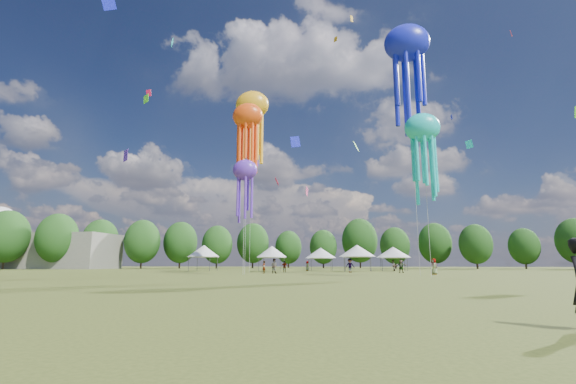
# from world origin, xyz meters

# --- Properties ---
(ground) EXTENTS (300.00, 300.00, 0.00)m
(ground) POSITION_xyz_m (0.00, 0.00, 0.00)
(ground) COLOR #384416
(ground) RESTS_ON ground
(spectator_near) EXTENTS (1.06, 0.94, 1.80)m
(spectator_near) POSITION_xyz_m (-6.11, 37.91, 0.90)
(spectator_near) COLOR gray
(spectator_near) RESTS_ON ground
(spectators_far) EXTENTS (20.64, 23.79, 1.88)m
(spectators_far) POSITION_xyz_m (4.87, 46.00, 0.88)
(spectators_far) COLOR gray
(spectators_far) RESTS_ON ground
(festival_tents) EXTENTS (36.60, 12.35, 4.24)m
(festival_tents) POSITION_xyz_m (-2.72, 54.61, 3.11)
(festival_tents) COLOR #47474C
(festival_tents) RESTS_ON ground
(show_kites) EXTENTS (25.65, 18.78, 28.43)m
(show_kites) POSITION_xyz_m (0.08, 34.50, 19.99)
(show_kites) COLOR #FD4B0F
(show_kites) RESTS_ON ground
(small_kites) EXTENTS (79.27, 58.83, 46.75)m
(small_kites) POSITION_xyz_m (1.57, 41.69, 30.36)
(small_kites) COLOR #FD4B0F
(small_kites) RESTS_ON ground
(treeline) EXTENTS (201.57, 95.24, 13.43)m
(treeline) POSITION_xyz_m (-3.87, 62.51, 6.54)
(treeline) COLOR #38281C
(treeline) RESTS_ON ground
(hangar) EXTENTS (40.00, 12.00, 8.00)m
(hangar) POSITION_xyz_m (-72.00, 72.00, 4.00)
(hangar) COLOR gray
(hangar) RESTS_ON ground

